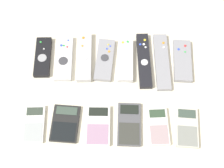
{
  "coord_description": "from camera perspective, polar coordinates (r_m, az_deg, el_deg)",
  "views": [
    {
      "loc": [
        0.01,
        -0.39,
        0.94
      ],
      "look_at": [
        0.0,
        0.04,
        0.01
      ],
      "focal_mm": 50.0,
      "sensor_mm": 36.0,
      "label": 1
    }
  ],
  "objects": [
    {
      "name": "remote_1",
      "position": [
        1.09,
        -8.81,
        4.67
      ],
      "size": [
        0.06,
        0.17,
        0.02
      ],
      "rotation": [
        0.0,
        0.0,
        0.04
      ],
      "color": "silver",
      "rests_on": "ground_plane"
    },
    {
      "name": "remote_4",
      "position": [
        1.07,
        2.48,
        4.37
      ],
      "size": [
        0.05,
        0.16,
        0.02
      ],
      "rotation": [
        0.0,
        0.0,
        0.0
      ],
      "color": "silver",
      "rests_on": "ground_plane"
    },
    {
      "name": "remote_6",
      "position": [
        1.08,
        9.1,
        4.05
      ],
      "size": [
        0.06,
        0.22,
        0.02
      ],
      "rotation": [
        0.0,
        0.0,
        0.04
      ],
      "color": "gray",
      "rests_on": "ground_plane"
    },
    {
      "name": "remote_2",
      "position": [
        1.08,
        -5.07,
        4.98
      ],
      "size": [
        0.06,
        0.19,
        0.02
      ],
      "rotation": [
        0.0,
        0.0,
        0.04
      ],
      "color": "#B7B7BC",
      "rests_on": "ground_plane"
    },
    {
      "name": "calculator_5",
      "position": [
        1.01,
        13.51,
        -7.74
      ],
      "size": [
        0.07,
        0.13,
        0.02
      ],
      "rotation": [
        0.0,
        0.0,
        -0.04
      ],
      "color": "beige",
      "rests_on": "ground_plane"
    },
    {
      "name": "remote_7",
      "position": [
        1.1,
        12.74,
        4.16
      ],
      "size": [
        0.06,
        0.16,
        0.02
      ],
      "rotation": [
        0.0,
        0.0,
        -0.02
      ],
      "color": "gray",
      "rests_on": "ground_plane"
    },
    {
      "name": "remote_0",
      "position": [
        1.11,
        -12.52,
        4.83
      ],
      "size": [
        0.06,
        0.15,
        0.02
      ],
      "rotation": [
        0.0,
        0.0,
        0.05
      ],
      "color": "black",
      "rests_on": "ground_plane"
    },
    {
      "name": "calculator_4",
      "position": [
        0.99,
        8.44,
        -7.71
      ],
      "size": [
        0.07,
        0.12,
        0.02
      ],
      "rotation": [
        0.0,
        0.0,
        0.07
      ],
      "color": "silver",
      "rests_on": "ground_plane"
    },
    {
      "name": "calculator_0",
      "position": [
        1.01,
        -14.05,
        -7.13
      ],
      "size": [
        0.07,
        0.12,
        0.01
      ],
      "rotation": [
        0.0,
        0.0,
        0.06
      ],
      "color": "silver",
      "rests_on": "ground_plane"
    },
    {
      "name": "remote_3",
      "position": [
        1.07,
        -1.35,
        4.43
      ],
      "size": [
        0.07,
        0.16,
        0.02
      ],
      "rotation": [
        0.0,
        0.0,
        -0.07
      ],
      "color": "gray",
      "rests_on": "ground_plane"
    },
    {
      "name": "remote_5",
      "position": [
        1.08,
        5.86,
        4.33
      ],
      "size": [
        0.05,
        0.21,
        0.02
      ],
      "rotation": [
        0.0,
        0.0,
        0.06
      ],
      "color": "black",
      "rests_on": "ground_plane"
    },
    {
      "name": "calculator_2",
      "position": [
        0.98,
        -2.58,
        -7.61
      ],
      "size": [
        0.08,
        0.13,
        0.02
      ],
      "rotation": [
        0.0,
        0.0,
        0.02
      ],
      "color": "silver",
      "rests_on": "ground_plane"
    },
    {
      "name": "calculator_1",
      "position": [
        1.0,
        -8.54,
        -7.15
      ],
      "size": [
        0.09,
        0.12,
        0.01
      ],
      "rotation": [
        0.0,
        0.0,
        -0.05
      ],
      "color": "black",
      "rests_on": "ground_plane"
    },
    {
      "name": "ground_plane",
      "position": [
        1.02,
        -0.07,
        -2.28
      ],
      "size": [
        3.0,
        3.0,
        0.0
      ],
      "primitive_type": "plane",
      "color": "beige"
    },
    {
      "name": "calculator_3",
      "position": [
        0.99,
        3.15,
        -7.35
      ],
      "size": [
        0.07,
        0.14,
        0.01
      ],
      "rotation": [
        0.0,
        0.0,
        0.0
      ],
      "color": "#4C4C51",
      "rests_on": "ground_plane"
    }
  ]
}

